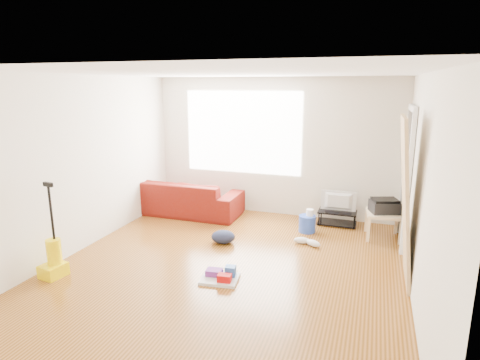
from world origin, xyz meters
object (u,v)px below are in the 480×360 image
(cleaning_tray, at_px, (221,276))
(vacuum, at_px, (54,259))
(bucket, at_px, (307,232))
(side_table, at_px, (384,216))
(tv_stand, at_px, (337,217))
(backpack, at_px, (223,243))
(sofa, at_px, (183,213))

(cleaning_tray, height_order, vacuum, vacuum)
(bucket, bearing_deg, side_table, 5.89)
(tv_stand, distance_m, bucket, 0.68)
(tv_stand, distance_m, cleaning_tray, 2.79)
(bucket, bearing_deg, tv_stand, 49.78)
(tv_stand, height_order, backpack, tv_stand)
(vacuum, bearing_deg, tv_stand, 52.78)
(bucket, distance_m, backpack, 1.45)
(cleaning_tray, height_order, backpack, cleaning_tray)
(tv_stand, xyz_separation_m, side_table, (0.74, -0.39, 0.22))
(sofa, bearing_deg, vacuum, 82.02)
(tv_stand, relative_size, cleaning_tray, 1.30)
(backpack, bearing_deg, sofa, 121.08)
(side_table, relative_size, bucket, 2.03)
(sofa, relative_size, bucket, 7.95)
(cleaning_tray, xyz_separation_m, backpack, (-0.40, 1.12, -0.05))
(sofa, xyz_separation_m, tv_stand, (2.82, 0.27, 0.13))
(tv_stand, relative_size, bucket, 2.35)
(vacuum, bearing_deg, bucket, 51.75)
(tv_stand, xyz_separation_m, vacuum, (-3.21, -3.10, 0.10))
(bucket, bearing_deg, backpack, -141.66)
(cleaning_tray, xyz_separation_m, vacuum, (-2.04, -0.56, 0.17))
(side_table, bearing_deg, sofa, 178.02)
(side_table, distance_m, vacuum, 4.79)
(sofa, height_order, vacuum, vacuum)
(side_table, xyz_separation_m, vacuum, (-3.95, -2.71, -0.13))
(backpack, xyz_separation_m, vacuum, (-1.64, -1.69, 0.22))
(side_table, height_order, cleaning_tray, side_table)
(sofa, height_order, backpack, sofa)
(tv_stand, bearing_deg, cleaning_tray, -114.52)
(sofa, distance_m, bucket, 2.39)
(tv_stand, relative_size, vacuum, 0.53)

